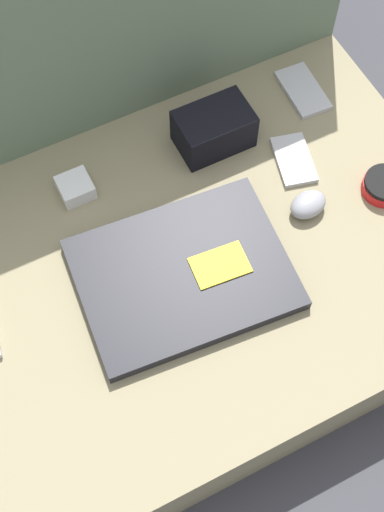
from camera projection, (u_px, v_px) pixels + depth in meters
name	position (u px, v px, depth m)	size (l,w,h in m)	color
ground_plane	(192.00, 299.00, 1.30)	(8.00, 8.00, 0.00)	#38383D
couch_seat	(192.00, 281.00, 1.24)	(0.94, 0.65, 0.15)	#847A5B
couch_backrest	(82.00, 34.00, 1.23)	(0.94, 0.20, 0.56)	#60755B
laptop	(183.00, 274.00, 1.15)	(0.36, 0.28, 0.03)	black
computer_mouse	(309.00, 206.00, 1.20)	(0.07, 0.06, 0.04)	gray
speaker_puck	(384.00, 186.00, 1.22)	(0.08, 0.08, 0.03)	red
phone_silver	(303.00, 90.00, 1.33)	(0.07, 0.12, 0.01)	#B7B7BC
phone_black	(294.00, 160.00, 1.26)	(0.08, 0.12, 0.01)	#B7B7BC
camera_pouch	(214.00, 129.00, 1.25)	(0.13, 0.09, 0.07)	black
charger_brick	(76.00, 188.00, 1.22)	(0.06, 0.06, 0.03)	silver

